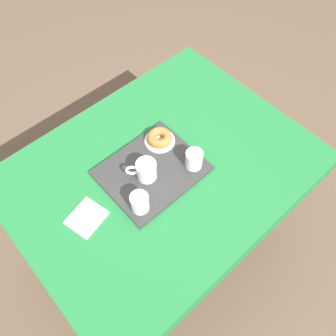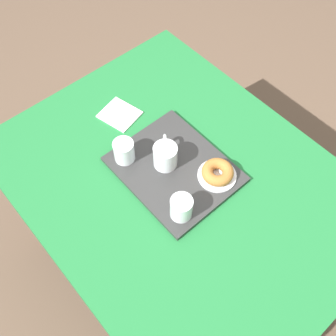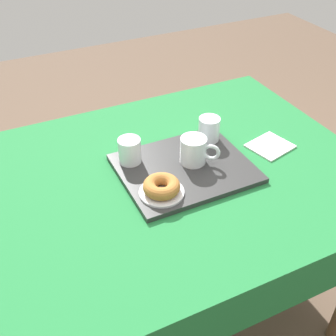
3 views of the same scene
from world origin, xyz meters
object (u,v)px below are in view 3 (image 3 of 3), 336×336
object	(u,v)px
donut_plate_left	(162,192)
tea_mug_left	(194,152)
paper_napkin	(270,146)
water_glass_near	(130,152)
water_glass_far	(209,130)
sugar_donut_left	(162,186)
serving_tray	(185,168)
dining_table	(171,197)

from	to	relation	value
donut_plate_left	tea_mug_left	bearing A→B (deg)	-149.38
donut_plate_left	paper_napkin	world-z (taller)	donut_plate_left
water_glass_near	water_glass_far	xyz separation A→B (m)	(-0.29, -0.00, 0.00)
water_glass_far	water_glass_near	bearing A→B (deg)	0.47
water_glass_near	sugar_donut_left	size ratio (longest dim) A/B	0.75
sugar_donut_left	serving_tray	bearing A→B (deg)	-144.41
tea_mug_left	paper_napkin	size ratio (longest dim) A/B	0.82
sugar_donut_left	water_glass_near	bearing A→B (deg)	-82.72
sugar_donut_left	paper_napkin	bearing A→B (deg)	-170.19
tea_mug_left	donut_plate_left	size ratio (longest dim) A/B	0.84
serving_tray	donut_plate_left	bearing A→B (deg)	35.59
dining_table	paper_napkin	size ratio (longest dim) A/B	9.23
donut_plate_left	water_glass_near	bearing A→B (deg)	-82.72
water_glass_far	paper_napkin	size ratio (longest dim) A/B	0.60
dining_table	tea_mug_left	world-z (taller)	tea_mug_left
dining_table	tea_mug_left	bearing A→B (deg)	176.77
dining_table	water_glass_near	bearing A→B (deg)	-41.21
donut_plate_left	paper_napkin	bearing A→B (deg)	-170.19
tea_mug_left	water_glass_near	xyz separation A→B (m)	(0.18, -0.09, -0.01)
donut_plate_left	sugar_donut_left	size ratio (longest dim) A/B	1.22
tea_mug_left	water_glass_near	bearing A→B (deg)	-27.27
water_glass_near	donut_plate_left	xyz separation A→B (m)	(-0.02, 0.19, -0.03)
dining_table	sugar_donut_left	xyz separation A→B (m)	(0.08, 0.10, 0.15)
water_glass_far	sugar_donut_left	xyz separation A→B (m)	(0.27, 0.19, -0.01)
donut_plate_left	dining_table	bearing A→B (deg)	-128.53
tea_mug_left	water_glass_far	world-z (taller)	tea_mug_left
paper_napkin	sugar_donut_left	bearing A→B (deg)	9.81
sugar_donut_left	paper_napkin	world-z (taller)	sugar_donut_left
sugar_donut_left	water_glass_far	bearing A→B (deg)	-144.64
water_glass_near	paper_napkin	xyz separation A→B (m)	(-0.47, 0.11, -0.05)
serving_tray	tea_mug_left	bearing A→B (deg)	-169.85
dining_table	donut_plate_left	xyz separation A→B (m)	(0.08, 0.10, 0.13)
serving_tray	water_glass_near	size ratio (longest dim) A/B	4.94
serving_tray	tea_mug_left	world-z (taller)	tea_mug_left
dining_table	donut_plate_left	world-z (taller)	donut_plate_left
tea_mug_left	donut_plate_left	distance (m)	0.19
dining_table	serving_tray	size ratio (longest dim) A/B	3.10
tea_mug_left	paper_napkin	xyz separation A→B (m)	(-0.29, 0.02, -0.06)
serving_tray	paper_napkin	bearing A→B (deg)	178.33
tea_mug_left	water_glass_near	size ratio (longest dim) A/B	1.36
water_glass_near	paper_napkin	distance (m)	0.49
serving_tray	sugar_donut_left	world-z (taller)	sugar_donut_left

